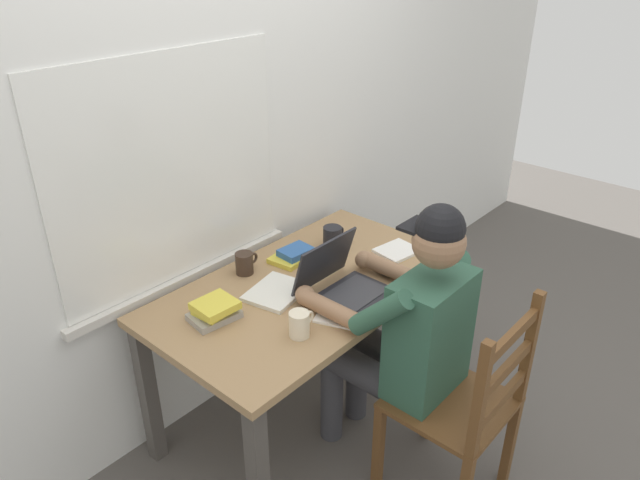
{
  "coord_description": "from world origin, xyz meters",
  "views": [
    {
      "loc": [
        -1.57,
        -1.46,
        2.06
      ],
      "look_at": [
        0.02,
        -0.05,
        0.95
      ],
      "focal_mm": 33.35,
      "sensor_mm": 36.0,
      "label": 1
    }
  ],
  "objects_px": {
    "coffee_mug_spare": "(333,236)",
    "book_stack_main": "(293,255)",
    "book_stack_side": "(215,311)",
    "laptop": "(341,283)",
    "desk": "(309,303)",
    "coffee_mug_dark": "(245,263)",
    "wooden_chair": "(463,407)",
    "computer_mouse": "(387,272)",
    "seated_person": "(406,329)",
    "coffee_mug_white": "(300,324)"
  },
  "relations": [
    {
      "from": "laptop",
      "to": "coffee_mug_white",
      "type": "bearing_deg",
      "value": -167.95
    },
    {
      "from": "laptop",
      "to": "book_stack_main",
      "type": "distance_m",
      "value": 0.36
    },
    {
      "from": "wooden_chair",
      "to": "book_stack_side",
      "type": "relative_size",
      "value": 4.75
    },
    {
      "from": "desk",
      "to": "coffee_mug_white",
      "type": "relative_size",
      "value": 11.81
    },
    {
      "from": "desk",
      "to": "seated_person",
      "type": "xyz_separation_m",
      "value": [
        0.06,
        -0.46,
        0.05
      ]
    },
    {
      "from": "laptop",
      "to": "book_stack_main",
      "type": "relative_size",
      "value": 1.63
    },
    {
      "from": "book_stack_main",
      "to": "wooden_chair",
      "type": "bearing_deg",
      "value": -93.23
    },
    {
      "from": "computer_mouse",
      "to": "book_stack_main",
      "type": "height_order",
      "value": "book_stack_main"
    },
    {
      "from": "seated_person",
      "to": "laptop",
      "type": "height_order",
      "value": "seated_person"
    },
    {
      "from": "coffee_mug_spare",
      "to": "book_stack_main",
      "type": "bearing_deg",
      "value": 167.25
    },
    {
      "from": "coffee_mug_dark",
      "to": "book_stack_main",
      "type": "height_order",
      "value": "coffee_mug_dark"
    },
    {
      "from": "desk",
      "to": "wooden_chair",
      "type": "relative_size",
      "value": 1.45
    },
    {
      "from": "laptop",
      "to": "coffee_mug_dark",
      "type": "relative_size",
      "value": 2.84
    },
    {
      "from": "coffee_mug_white",
      "to": "coffee_mug_dark",
      "type": "xyz_separation_m",
      "value": [
        0.17,
        0.49,
        -0.0
      ]
    },
    {
      "from": "desk",
      "to": "book_stack_main",
      "type": "relative_size",
      "value": 6.7
    },
    {
      "from": "coffee_mug_dark",
      "to": "coffee_mug_white",
      "type": "bearing_deg",
      "value": -109.41
    },
    {
      "from": "laptop",
      "to": "desk",
      "type": "bearing_deg",
      "value": 101.19
    },
    {
      "from": "desk",
      "to": "coffee_mug_dark",
      "type": "height_order",
      "value": "coffee_mug_dark"
    },
    {
      "from": "coffee_mug_spare",
      "to": "wooden_chair",
      "type": "bearing_deg",
      "value": -107.02
    },
    {
      "from": "laptop",
      "to": "book_stack_main",
      "type": "xyz_separation_m",
      "value": [
        0.08,
        0.35,
        -0.03
      ]
    },
    {
      "from": "coffee_mug_spare",
      "to": "book_stack_main",
      "type": "xyz_separation_m",
      "value": [
        -0.22,
        0.05,
        -0.03
      ]
    },
    {
      "from": "book_stack_main",
      "to": "book_stack_side",
      "type": "distance_m",
      "value": 0.55
    },
    {
      "from": "laptop",
      "to": "computer_mouse",
      "type": "distance_m",
      "value": 0.26
    },
    {
      "from": "computer_mouse",
      "to": "coffee_mug_white",
      "type": "height_order",
      "value": "coffee_mug_white"
    },
    {
      "from": "book_stack_side",
      "to": "book_stack_main",
      "type": "bearing_deg",
      "value": 10.35
    },
    {
      "from": "computer_mouse",
      "to": "book_stack_side",
      "type": "height_order",
      "value": "book_stack_side"
    },
    {
      "from": "book_stack_side",
      "to": "computer_mouse",
      "type": "bearing_deg",
      "value": -23.32
    },
    {
      "from": "coffee_mug_spare",
      "to": "book_stack_main",
      "type": "relative_size",
      "value": 0.62
    },
    {
      "from": "desk",
      "to": "coffee_mug_white",
      "type": "xyz_separation_m",
      "value": [
        -0.29,
        -0.22,
        0.15
      ]
    },
    {
      "from": "laptop",
      "to": "coffee_mug_dark",
      "type": "distance_m",
      "value": 0.45
    },
    {
      "from": "wooden_chair",
      "to": "computer_mouse",
      "type": "xyz_separation_m",
      "value": [
        0.22,
        0.53,
        0.29
      ]
    },
    {
      "from": "computer_mouse",
      "to": "seated_person",
      "type": "bearing_deg",
      "value": -131.1
    },
    {
      "from": "book_stack_main",
      "to": "book_stack_side",
      "type": "bearing_deg",
      "value": -169.65
    },
    {
      "from": "seated_person",
      "to": "computer_mouse",
      "type": "distance_m",
      "value": 0.34
    },
    {
      "from": "coffee_mug_dark",
      "to": "book_stack_side",
      "type": "distance_m",
      "value": 0.36
    },
    {
      "from": "laptop",
      "to": "coffee_mug_spare",
      "type": "height_order",
      "value": "laptop"
    },
    {
      "from": "laptop",
      "to": "coffee_mug_white",
      "type": "relative_size",
      "value": 2.88
    },
    {
      "from": "computer_mouse",
      "to": "book_stack_main",
      "type": "distance_m",
      "value": 0.43
    },
    {
      "from": "seated_person",
      "to": "coffee_mug_white",
      "type": "bearing_deg",
      "value": 145.39
    },
    {
      "from": "wooden_chair",
      "to": "laptop",
      "type": "relative_size",
      "value": 2.84
    },
    {
      "from": "coffee_mug_white",
      "to": "seated_person",
      "type": "bearing_deg",
      "value": -34.61
    },
    {
      "from": "book_stack_main",
      "to": "seated_person",
      "type": "bearing_deg",
      "value": -94.61
    },
    {
      "from": "seated_person",
      "to": "wooden_chair",
      "type": "distance_m",
      "value": 0.36
    },
    {
      "from": "computer_mouse",
      "to": "desk",
      "type": "bearing_deg",
      "value": 143.71
    },
    {
      "from": "coffee_mug_dark",
      "to": "coffee_mug_spare",
      "type": "bearing_deg",
      "value": -15.57
    },
    {
      "from": "coffee_mug_dark",
      "to": "book_stack_main",
      "type": "distance_m",
      "value": 0.24
    },
    {
      "from": "coffee_mug_white",
      "to": "coffee_mug_spare",
      "type": "distance_m",
      "value": 0.72
    },
    {
      "from": "coffee_mug_white",
      "to": "book_stack_side",
      "type": "bearing_deg",
      "value": 113.65
    },
    {
      "from": "book_stack_main",
      "to": "computer_mouse",
      "type": "bearing_deg",
      "value": -67.41
    },
    {
      "from": "laptop",
      "to": "book_stack_side",
      "type": "relative_size",
      "value": 1.67
    }
  ]
}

